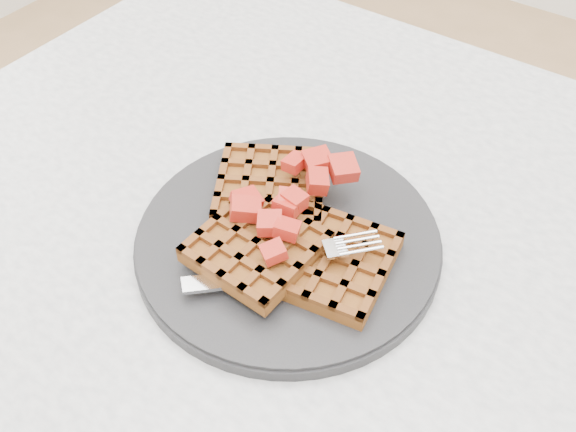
# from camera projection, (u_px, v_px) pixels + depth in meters

# --- Properties ---
(table) EXTENTS (1.20, 0.80, 0.75)m
(table) POSITION_uv_depth(u_px,v_px,m) (418.00, 376.00, 0.63)
(table) COLOR silver
(table) RESTS_ON ground
(plate) EXTENTS (0.28, 0.28, 0.02)m
(plate) POSITION_uv_depth(u_px,v_px,m) (288.00, 240.00, 0.59)
(plate) COLOR black
(plate) RESTS_ON table
(waffles) EXTENTS (0.22, 0.19, 0.03)m
(waffles) POSITION_uv_depth(u_px,v_px,m) (286.00, 228.00, 0.57)
(waffles) COLOR brown
(waffles) RESTS_ON plate
(strawberry_pile) EXTENTS (0.15, 0.15, 0.02)m
(strawberry_pile) POSITION_uv_depth(u_px,v_px,m) (288.00, 205.00, 0.55)
(strawberry_pile) COLOR maroon
(strawberry_pile) RESTS_ON waffles
(fork) EXTENTS (0.14, 0.15, 0.02)m
(fork) POSITION_uv_depth(u_px,v_px,m) (297.00, 269.00, 0.54)
(fork) COLOR silver
(fork) RESTS_ON plate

